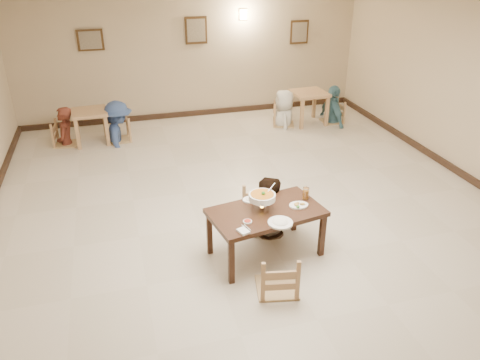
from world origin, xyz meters
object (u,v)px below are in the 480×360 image
object	(u,v)px
bg_chair_ll	(63,123)
bg_diner_b	(115,102)
bg_chair_rr	(333,102)
bg_table_right	(309,98)
bg_table_left	(90,117)
bg_diner_d	(335,86)
main_diner	(267,178)
main_table	(266,216)
chair_near	(278,253)
curry_warmer	(262,197)
bg_diner_c	(285,90)
bg_diner_a	(61,107)
bg_chair_rl	(284,104)
bg_chair_lr	(117,119)
drink_glass	(306,194)
chair_far	(260,195)

from	to	relation	value
bg_chair_ll	bg_diner_b	xyz separation A→B (m)	(1.07, -0.08, 0.37)
bg_chair_rr	bg_chair_ll	bearing A→B (deg)	-91.18
bg_table_right	bg_table_left	bearing A→B (deg)	178.53
bg_chair_ll	bg_diner_d	distance (m)	5.94
main_diner	bg_table_left	xyz separation A→B (m)	(-2.42, 4.17, -0.28)
bg_table_left	bg_chair_rr	xyz separation A→B (m)	(5.39, -0.20, -0.08)
main_table	bg_diner_b	distance (m)	5.00
chair_near	curry_warmer	xyz separation A→B (m)	(0.04, 0.76, 0.34)
curry_warmer	bg_diner_c	distance (m)	5.05
main_table	bg_diner_a	size ratio (longest dim) A/B	0.98
bg_diner_d	bg_diner_b	bearing A→B (deg)	85.72
bg_chair_rr	bg_diner_c	xyz separation A→B (m)	(-1.16, 0.12, 0.34)
bg_diner_a	bg_diner_d	size ratio (longest dim) A/B	0.93
chair_near	bg_chair_rl	bearing A→B (deg)	-100.00
bg_chair_rl	bg_chair_lr	bearing A→B (deg)	107.61
bg_diner_a	curry_warmer	bearing A→B (deg)	38.69
drink_glass	bg_chair_rl	distance (m)	4.72
bg_diner_a	bg_diner_c	world-z (taller)	bg_diner_c
chair_far	bg_diner_a	bearing A→B (deg)	133.82
drink_glass	bg_chair_rl	size ratio (longest dim) A/B	0.17
bg_table_right	bg_chair_ll	xyz separation A→B (m)	(-5.34, 0.16, -0.13)
main_diner	curry_warmer	bearing A→B (deg)	76.75
chair_near	bg_chair_rr	size ratio (longest dim) A/B	1.08
bg_diner_a	bg_diner_c	distance (m)	4.76
main_table	curry_warmer	distance (m)	0.27
bg_table_left	bg_chair_rl	bearing A→B (deg)	-1.12
bg_diner_c	main_table	bearing A→B (deg)	-11.02
bg_table_right	bg_diner_c	size ratio (longest dim) A/B	0.48
curry_warmer	bg_chair_rl	size ratio (longest dim) A/B	0.39
bg_chair_ll	bg_diner_b	distance (m)	1.13
bg_table_left	bg_table_right	xyz separation A→B (m)	(4.81, -0.12, 0.05)
curry_warmer	bg_chair_ll	bearing A→B (deg)	119.83
main_table	bg_table_left	size ratio (longest dim) A/B	2.12
bg_table_right	bg_diner_c	bearing A→B (deg)	175.97
bg_table_left	bg_diner_a	distance (m)	0.59
chair_near	bg_chair_ll	bearing A→B (deg)	-52.77
main_table	bg_table_left	bearing A→B (deg)	105.01
bg_diner_b	bg_chair_ll	bearing A→B (deg)	84.96
chair_far	bg_chair_rr	bearing A→B (deg)	60.39
chair_near	bg_diner_c	size ratio (longest dim) A/B	0.64
main_diner	bg_chair_rl	xyz separation A→B (m)	(1.81, 4.09, -0.34)
chair_near	bg_chair_rl	distance (m)	5.77
main_table	bg_chair_ll	world-z (taller)	bg_chair_ll
main_table	curry_warmer	world-z (taller)	curry_warmer
chair_far	bg_table_right	world-z (taller)	chair_far
chair_far	chair_near	bearing A→B (deg)	-91.06
bg_chair_lr	main_table	bearing A→B (deg)	14.67
main_table	bg_diner_b	bearing A→B (deg)	99.67
drink_glass	bg_chair_rr	distance (m)	5.09
curry_warmer	bg_diner_b	distance (m)	4.93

